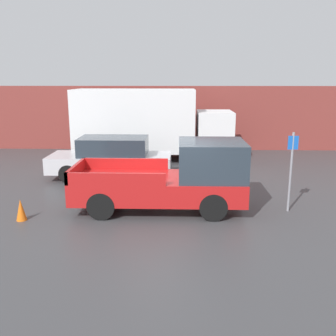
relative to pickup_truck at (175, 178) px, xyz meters
name	(u,v)px	position (x,y,z in m)	size (l,w,h in m)	color
ground_plane	(170,214)	(-0.16, -0.46, -0.98)	(60.00, 60.00, 0.00)	#3D3D3F
building_wall	(175,118)	(-0.16, 9.91, 0.77)	(28.00, 0.15, 3.51)	brown
pickup_truck	(175,178)	(0.00, 0.00, 0.00)	(5.12, 2.06, 2.11)	red
car	(112,157)	(-2.59, 3.66, -0.15)	(4.83, 1.84, 1.65)	silver
delivery_truck	(147,122)	(-1.44, 7.19, 0.84)	(7.56, 2.37, 3.41)	white
parking_sign	(291,168)	(3.41, -0.08, 0.37)	(0.30, 0.07, 2.40)	gray
newspaper_box	(146,140)	(-1.76, 9.58, -0.42)	(0.45, 0.40, 1.14)	gold
traffic_cone	(21,210)	(-4.34, -1.06, -0.68)	(0.29, 0.29, 0.62)	orange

